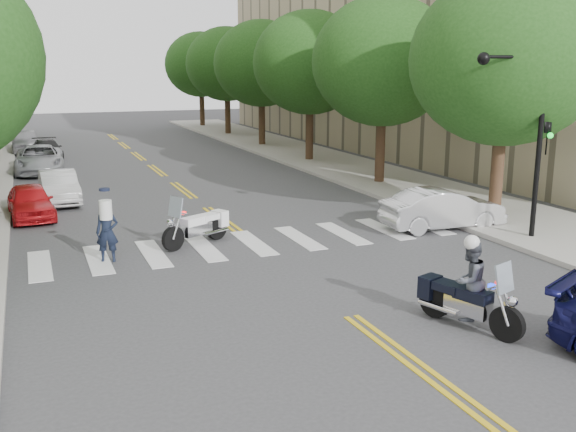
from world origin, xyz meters
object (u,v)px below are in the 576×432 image
motorcycle_parked (201,226)px  convertible (443,209)px  motorcycle_police (466,287)px  officer_standing (107,232)px

motorcycle_parked → convertible: motorcycle_parked is taller
motorcycle_police → motorcycle_parked: (-3.44, 8.47, -0.33)m
motorcycle_police → motorcycle_parked: 9.14m
motorcycle_police → motorcycle_parked: size_ratio=1.03×
motorcycle_police → officer_standing: 9.90m
motorcycle_parked → officer_standing: 3.02m
motorcycle_parked → motorcycle_police: bearing=174.8°
convertible → motorcycle_police: bearing=152.1°
motorcycle_parked → convertible: 8.09m
convertible → officer_standing: bearing=92.3°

